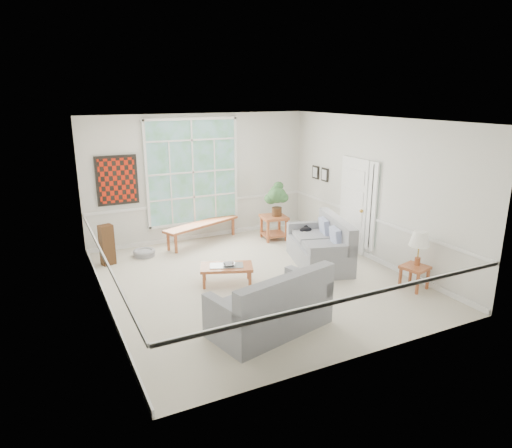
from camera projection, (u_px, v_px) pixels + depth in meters
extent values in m
cube|color=beige|center=(256.00, 280.00, 8.75)|extent=(5.50, 6.00, 0.01)
cube|color=white|center=(256.00, 120.00, 7.92)|extent=(5.50, 6.00, 0.02)
cube|color=silver|center=(201.00, 177.00, 10.92)|extent=(5.50, 0.02, 3.00)
cube|color=silver|center=(361.00, 254.00, 5.75)|extent=(5.50, 0.02, 3.00)
cube|color=silver|center=(99.00, 222.00, 7.16)|extent=(0.02, 6.00, 3.00)
cube|color=silver|center=(374.00, 190.00, 9.50)|extent=(0.02, 6.00, 3.00)
cube|color=white|center=(193.00, 172.00, 10.76)|extent=(2.30, 0.08, 2.40)
cube|color=white|center=(353.00, 205.00, 10.13)|extent=(0.08, 0.90, 2.10)
cube|color=white|center=(372.00, 207.00, 9.56)|extent=(0.08, 0.26, 1.90)
cube|color=maroon|center=(117.00, 180.00, 10.02)|extent=(0.90, 0.06, 1.10)
cube|color=black|center=(324.00, 175.00, 10.98)|extent=(0.04, 0.26, 0.32)
cube|color=black|center=(315.00, 172.00, 11.33)|extent=(0.04, 0.26, 0.32)
cube|color=gray|center=(319.00, 242.00, 9.42)|extent=(1.40, 2.00, 0.98)
cube|color=gray|center=(270.00, 299.00, 6.80)|extent=(1.97, 1.33, 0.97)
cube|color=#A3522C|center=(227.00, 275.00, 8.52)|extent=(1.09, 0.84, 0.36)
imported|color=gray|center=(229.00, 264.00, 8.45)|extent=(0.35, 0.35, 0.07)
cube|color=#A3522C|center=(202.00, 233.00, 10.88)|extent=(2.04, 1.13, 0.48)
cube|color=#A3522C|center=(274.00, 227.00, 11.10)|extent=(0.66, 0.66, 0.59)
cube|color=#A3522C|center=(414.00, 277.00, 8.29)|extent=(0.53, 0.53, 0.44)
cylinder|color=gray|center=(144.00, 253.00, 10.01)|extent=(0.56, 0.56, 0.14)
cube|color=#422713|center=(107.00, 245.00, 9.43)|extent=(0.31, 0.27, 0.85)
ellipsoid|color=black|center=(306.00, 230.00, 9.98)|extent=(0.35, 0.30, 0.14)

